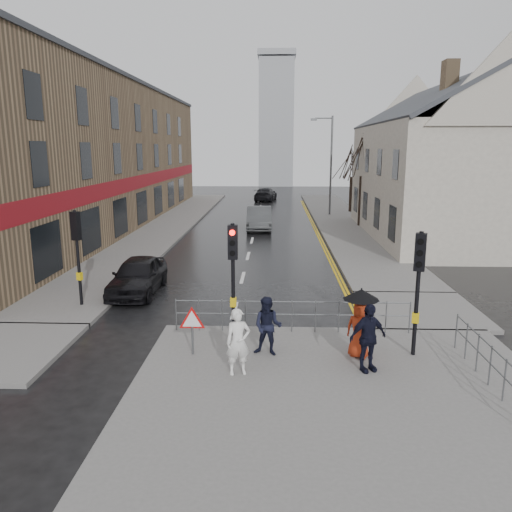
# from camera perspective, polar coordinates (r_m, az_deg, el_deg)

# --- Properties ---
(ground) EXTENTS (120.00, 120.00, 0.00)m
(ground) POSITION_cam_1_polar(r_m,az_deg,el_deg) (15.03, -3.40, -9.82)
(ground) COLOR black
(ground) RESTS_ON ground
(near_pavement) EXTENTS (10.00, 9.00, 0.14)m
(near_pavement) POSITION_cam_1_polar(r_m,az_deg,el_deg) (11.87, 10.03, -15.98)
(near_pavement) COLOR #605E5B
(near_pavement) RESTS_ON ground
(left_pavement) EXTENTS (4.00, 44.00, 0.14)m
(left_pavement) POSITION_cam_1_polar(r_m,az_deg,el_deg) (38.10, -9.85, 3.73)
(left_pavement) COLOR #605E5B
(left_pavement) RESTS_ON ground
(right_pavement) EXTENTS (4.00, 40.00, 0.14)m
(right_pavement) POSITION_cam_1_polar(r_m,az_deg,el_deg) (39.58, 9.57, 4.06)
(right_pavement) COLOR #605E5B
(right_pavement) RESTS_ON ground
(pavement_bridge_right) EXTENTS (4.00, 4.20, 0.14)m
(pavement_bridge_right) POSITION_cam_1_polar(r_m,az_deg,el_deg) (18.47, 18.18, -5.92)
(pavement_bridge_right) COLOR #605E5B
(pavement_bridge_right) RESTS_ON ground
(building_left_terrace) EXTENTS (8.00, 42.00, 10.00)m
(building_left_terrace) POSITION_cam_1_polar(r_m,az_deg,el_deg) (38.28, -18.66, 10.73)
(building_left_terrace) COLOR #8C7151
(building_left_terrace) RESTS_ON ground
(building_right_cream) EXTENTS (9.00, 16.40, 10.10)m
(building_right_cream) POSITION_cam_1_polar(r_m,az_deg,el_deg) (33.58, 20.90, 10.05)
(building_right_cream) COLOR beige
(building_right_cream) RESTS_ON ground
(church_tower) EXTENTS (5.00, 5.00, 18.00)m
(church_tower) POSITION_cam_1_polar(r_m,az_deg,el_deg) (75.92, 2.32, 14.86)
(church_tower) COLOR #979A9F
(church_tower) RESTS_ON ground
(traffic_signal_near_left) EXTENTS (0.28, 0.27, 3.40)m
(traffic_signal_near_left) POSITION_cam_1_polar(r_m,az_deg,el_deg) (14.46, -2.66, -0.48)
(traffic_signal_near_left) COLOR black
(traffic_signal_near_left) RESTS_ON near_pavement
(traffic_signal_near_right) EXTENTS (0.34, 0.33, 3.40)m
(traffic_signal_near_right) POSITION_cam_1_polar(r_m,az_deg,el_deg) (13.77, 18.11, -1.74)
(traffic_signal_near_right) COLOR black
(traffic_signal_near_right) RESTS_ON near_pavement
(traffic_signal_far_left) EXTENTS (0.34, 0.33, 3.40)m
(traffic_signal_far_left) POSITION_cam_1_polar(r_m,az_deg,el_deg) (18.49, -19.79, 1.63)
(traffic_signal_far_left) COLOR black
(traffic_signal_far_left) RESTS_ON left_pavement
(guard_railing_front) EXTENTS (7.14, 0.04, 1.00)m
(guard_railing_front) POSITION_cam_1_polar(r_m,az_deg,el_deg) (15.24, 4.14, -6.07)
(guard_railing_front) COLOR #595B5E
(guard_railing_front) RESTS_ON near_pavement
(guard_railing_side) EXTENTS (0.04, 4.54, 1.00)m
(guard_railing_side) POSITION_cam_1_polar(r_m,az_deg,el_deg) (13.13, 25.27, -10.44)
(guard_railing_side) COLOR #595B5E
(guard_railing_side) RESTS_ON near_pavement
(warning_sign) EXTENTS (0.80, 0.07, 1.35)m
(warning_sign) POSITION_cam_1_polar(r_m,az_deg,el_deg) (13.64, -7.32, -7.57)
(warning_sign) COLOR #595B5E
(warning_sign) RESTS_ON near_pavement
(street_lamp) EXTENTS (1.83, 0.25, 8.00)m
(street_lamp) POSITION_cam_1_polar(r_m,az_deg,el_deg) (42.09, 8.35, 10.92)
(street_lamp) COLOR #595B5E
(street_lamp) RESTS_ON right_pavement
(tree_near) EXTENTS (2.40, 2.40, 6.58)m
(tree_near) POSITION_cam_1_polar(r_m,az_deg,el_deg) (36.37, 12.06, 11.26)
(tree_near) COLOR black
(tree_near) RESTS_ON right_pavement
(tree_far) EXTENTS (2.40, 2.40, 5.64)m
(tree_far) POSITION_cam_1_polar(r_m,az_deg,el_deg) (44.36, 10.91, 10.53)
(tree_far) COLOR black
(tree_far) RESTS_ON right_pavement
(pedestrian_a) EXTENTS (0.69, 0.54, 1.67)m
(pedestrian_a) POSITION_cam_1_polar(r_m,az_deg,el_deg) (12.45, -2.06, -9.78)
(pedestrian_a) COLOR white
(pedestrian_a) RESTS_ON near_pavement
(pedestrian_b) EXTENTS (0.90, 0.77, 1.62)m
(pedestrian_b) POSITION_cam_1_polar(r_m,az_deg,el_deg) (13.55, 1.36, -8.03)
(pedestrian_b) COLOR black
(pedestrian_b) RESTS_ON near_pavement
(pedestrian_with_umbrella) EXTENTS (0.96, 0.96, 1.89)m
(pedestrian_with_umbrella) POSITION_cam_1_polar(r_m,az_deg,el_deg) (13.60, 11.82, -7.03)
(pedestrian_with_umbrella) COLOR #A02C12
(pedestrian_with_umbrella) RESTS_ON near_pavement
(pedestrian_d) EXTENTS (1.11, 0.81, 1.75)m
(pedestrian_d) POSITION_cam_1_polar(r_m,az_deg,el_deg) (12.90, 12.66, -9.09)
(pedestrian_d) COLOR black
(pedestrian_d) RESTS_ON near_pavement
(car_parked) EXTENTS (1.72, 4.23, 1.44)m
(car_parked) POSITION_cam_1_polar(r_m,az_deg,el_deg) (20.16, -13.35, -2.19)
(car_parked) COLOR black
(car_parked) RESTS_ON ground
(car_mid) EXTENTS (1.82, 4.87, 1.59)m
(car_mid) POSITION_cam_1_polar(r_m,az_deg,el_deg) (34.93, 0.36, 4.34)
(car_mid) COLOR #3F4143
(car_mid) RESTS_ON ground
(car_far) EXTENTS (2.59, 5.01, 1.39)m
(car_far) POSITION_cam_1_polar(r_m,az_deg,el_deg) (53.96, 1.10, 7.07)
(car_far) COLOR black
(car_far) RESTS_ON ground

